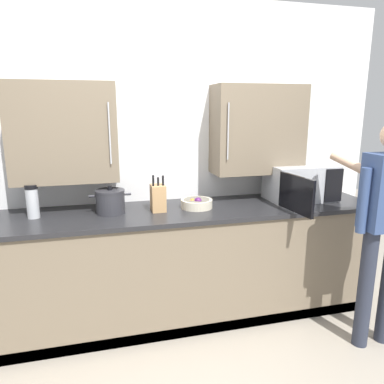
{
  "coord_description": "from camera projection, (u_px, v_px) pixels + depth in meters",
  "views": [
    {
      "loc": [
        -0.54,
        -1.87,
        1.75
      ],
      "look_at": [
        0.15,
        0.84,
        1.1
      ],
      "focal_mm": 33.85,
      "sensor_mm": 36.0,
      "label": 1
    }
  ],
  "objects": [
    {
      "name": "back_wall_tiled",
      "position": [
        164.0,
        151.0,
        3.14
      ],
      "size": [
        4.0,
        0.44,
        2.65
      ],
      "color": "white",
      "rests_on": "ground_plane"
    },
    {
      "name": "microwave_oven",
      "position": [
        298.0,
        183.0,
        3.19
      ],
      "size": [
        0.59,
        0.78,
        0.31
      ],
      "color": "#B7BABF",
      "rests_on": "counter_unit"
    },
    {
      "name": "stock_pot",
      "position": [
        110.0,
        202.0,
        2.8
      ],
      "size": [
        0.32,
        0.22,
        0.22
      ],
      "color": "#2D2D33",
      "rests_on": "counter_unit"
    },
    {
      "name": "knife_block",
      "position": [
        158.0,
        198.0,
        2.87
      ],
      "size": [
        0.11,
        0.15,
        0.29
      ],
      "color": "tan",
      "rests_on": "counter_unit"
    },
    {
      "name": "thermos_flask",
      "position": [
        32.0,
        201.0,
        2.68
      ],
      "size": [
        0.09,
        0.09,
        0.25
      ],
      "color": "#B7BABF",
      "rests_on": "counter_unit"
    },
    {
      "name": "fruit_bowl",
      "position": [
        197.0,
        203.0,
        2.97
      ],
      "size": [
        0.26,
        0.26,
        0.1
      ],
      "color": "beige",
      "rests_on": "counter_unit"
    },
    {
      "name": "counter_unit",
      "position": [
        173.0,
        264.0,
        3.03
      ],
      "size": [
        3.47,
        0.71,
        0.95
      ],
      "color": "#756651",
      "rests_on": "ground_plane"
    },
    {
      "name": "person_figure",
      "position": [
        384.0,
        216.0,
        2.55
      ],
      "size": [
        0.44,
        0.58,
        1.67
      ],
      "color": "#282D3D",
      "rests_on": "ground_plane"
    }
  ]
}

